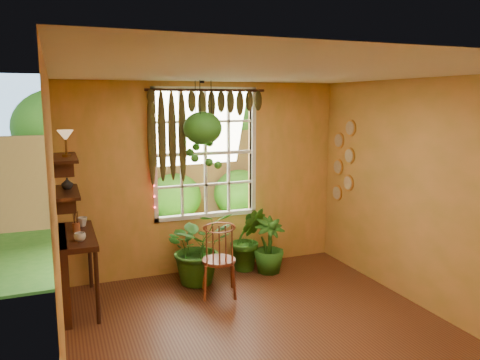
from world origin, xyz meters
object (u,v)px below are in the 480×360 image
(counter_ledge, at_px, (69,263))
(hanging_basket, at_px, (203,133))
(potted_plant_mid, at_px, (248,239))
(potted_plant_left, at_px, (199,247))
(windsor_chair, at_px, (219,270))

(counter_ledge, relative_size, hanging_basket, 1.01)
(potted_plant_mid, bearing_deg, potted_plant_left, -166.00)
(windsor_chair, xyz_separation_m, potted_plant_left, (-0.11, 0.50, 0.17))
(counter_ledge, height_order, potted_plant_mid, potted_plant_mid)
(windsor_chair, bearing_deg, hanging_basket, 105.24)
(potted_plant_mid, bearing_deg, windsor_chair, -134.32)
(potted_plant_mid, height_order, hanging_basket, hanging_basket)
(counter_ledge, bearing_deg, potted_plant_mid, 9.02)
(hanging_basket, bearing_deg, windsor_chair, -90.48)
(windsor_chair, distance_m, potted_plant_left, 0.54)
(counter_ledge, bearing_deg, hanging_basket, 10.43)
(potted_plant_left, distance_m, hanging_basket, 1.52)
(potted_plant_left, bearing_deg, hanging_basket, 48.66)
(counter_ledge, xyz_separation_m, potted_plant_left, (1.65, 0.19, -0.05))
(potted_plant_mid, bearing_deg, counter_ledge, -170.98)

